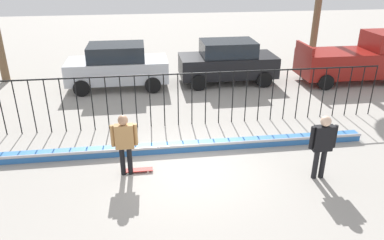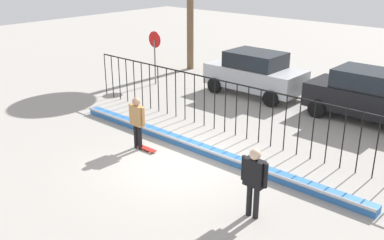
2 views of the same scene
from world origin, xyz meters
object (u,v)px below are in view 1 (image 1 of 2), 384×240
at_px(skateboard, 138,170).
at_px(skateboarder, 124,140).
at_px(parked_car_black, 228,61).
at_px(camera_operator, 323,142).
at_px(pickup_truck, 356,59).
at_px(parked_car_silver, 117,66).

bearing_deg(skateboard, skateboarder, 176.91).
distance_m(skateboard, parked_car_black, 8.43).
height_order(skateboarder, parked_car_black, parked_car_black).
relative_size(camera_operator, pickup_truck, 0.37).
distance_m(camera_operator, parked_car_silver, 9.80).
xyz_separation_m(skateboarder, skateboard, (0.28, 0.06, -0.96)).
bearing_deg(parked_car_silver, camera_operator, -58.79).
height_order(skateboard, parked_car_black, parked_car_black).
bearing_deg(skateboarder, skateboard, 18.68).
distance_m(skateboarder, parked_car_silver, 7.31).
distance_m(skateboarder, parked_car_black, 8.57).
xyz_separation_m(skateboard, camera_operator, (4.66, -0.91, 0.99)).
bearing_deg(parked_car_black, skateboarder, -121.94).
bearing_deg(parked_car_black, pickup_truck, -8.05).
height_order(camera_operator, parked_car_silver, parked_car_silver).
xyz_separation_m(skateboarder, parked_car_black, (4.38, 7.37, -0.05)).
bearing_deg(camera_operator, skateboarder, 54.63).
relative_size(skateboarder, skateboard, 2.12).
height_order(camera_operator, parked_car_black, parked_car_black).
relative_size(parked_car_silver, parked_car_black, 1.00).
height_order(skateboarder, skateboard, skateboarder).
height_order(skateboard, camera_operator, camera_operator).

